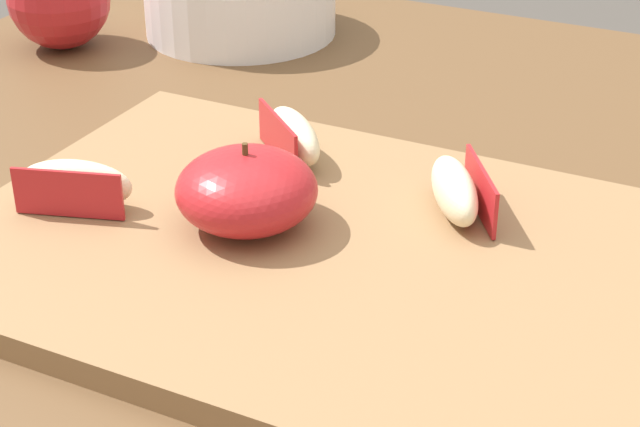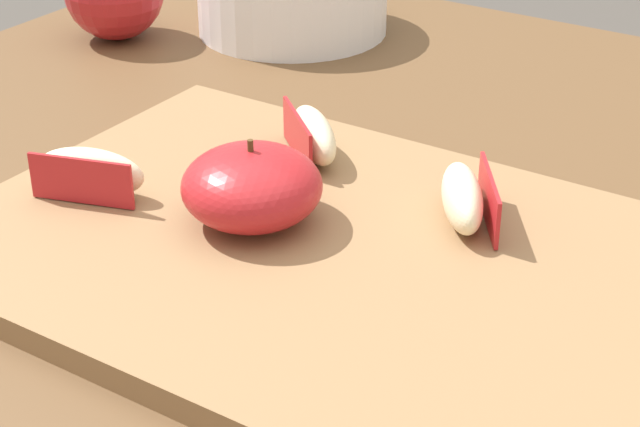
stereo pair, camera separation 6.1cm
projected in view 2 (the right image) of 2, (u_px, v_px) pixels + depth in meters
The scene contains 6 objects.
dining_table at pixel (484, 388), 0.72m from camera, with size 1.11×0.82×0.77m.
cutting_board at pixel (320, 255), 0.62m from camera, with size 0.43×0.31×0.02m.
apple_half_skin_up at pixel (252, 186), 0.63m from camera, with size 0.09×0.09×0.05m.
apple_wedge_left at pixel (464, 198), 0.63m from camera, with size 0.06×0.07×0.03m.
apple_wedge_middle at pixel (314, 134), 0.72m from camera, with size 0.07×0.07×0.03m.
apple_wedge_front at pixel (90, 173), 0.66m from camera, with size 0.08×0.05×0.03m.
Camera 2 is at (0.22, -0.54, 1.10)m, focal length 59.30 mm.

